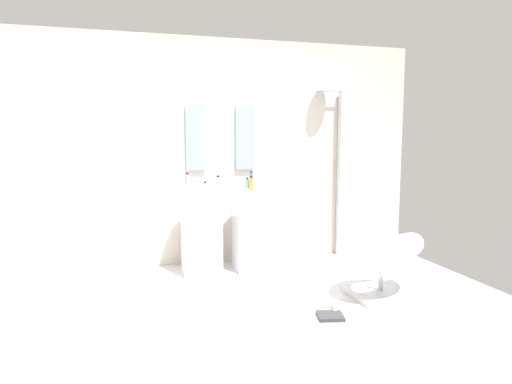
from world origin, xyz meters
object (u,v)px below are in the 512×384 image
object	(u,v)px
soap_bottle_green	(247,183)
pedestal_sink_right	(253,225)
soap_bottle_clear	(218,184)
soap_bottle_white	(205,188)
lounge_chair	(381,260)
coffee_mug	(334,308)
soap_bottle_amber	(251,184)
soap_bottle_grey	(187,182)
magazine_charcoal	(330,316)
pedestal_sink_left	(201,228)
shower_column	(343,169)
soap_bottle_blue	(251,180)

from	to	relation	value
soap_bottle_green	pedestal_sink_right	bearing A→B (deg)	-82.90
soap_bottle_clear	soap_bottle_white	xyz separation A→B (m)	(-0.16, -0.17, -0.02)
lounge_chair	coffee_mug	world-z (taller)	lounge_chair
soap_bottle_white	soap_bottle_amber	bearing A→B (deg)	6.38
soap_bottle_grey	soap_bottle_clear	distance (m)	0.34
pedestal_sink_right	soap_bottle_white	distance (m)	0.74
pedestal_sink_right	soap_bottle_white	world-z (taller)	soap_bottle_white
lounge_chair	magazine_charcoal	bearing A→B (deg)	-151.95
pedestal_sink_left	pedestal_sink_right	world-z (taller)	same
coffee_mug	soap_bottle_green	bearing A→B (deg)	102.17
lounge_chair	soap_bottle_clear	distance (m)	1.85
coffee_mug	soap_bottle_amber	xyz separation A→B (m)	(-0.38, 1.30, 0.92)
lounge_chair	coffee_mug	distance (m)	0.71
pedestal_sink_right	shower_column	distance (m)	1.41
magazine_charcoal	soap_bottle_clear	size ratio (longest dim) A/B	1.23
lounge_chair	magazine_charcoal	xyz separation A→B (m)	(-0.66, -0.35, -0.32)
soap_bottle_white	pedestal_sink_left	bearing A→B (deg)	96.84
soap_bottle_clear	soap_bottle_green	size ratio (longest dim) A/B	1.38
soap_bottle_white	coffee_mug	bearing A→B (deg)	-54.71
soap_bottle_green	soap_bottle_clear	bearing A→B (deg)	-152.81
soap_bottle_clear	soap_bottle_green	xyz separation A→B (m)	(0.37, 0.19, -0.02)
coffee_mug	soap_bottle_clear	distance (m)	1.84
shower_column	soap_bottle_amber	world-z (taller)	shower_column
soap_bottle_clear	magazine_charcoal	bearing A→B (deg)	-66.94
soap_bottle_blue	pedestal_sink_right	bearing A→B (deg)	-98.35
soap_bottle_grey	soap_bottle_white	distance (m)	0.33
coffee_mug	soap_bottle_grey	distance (m)	2.08
soap_bottle_blue	soap_bottle_white	bearing A→B (deg)	-148.85
lounge_chair	soap_bottle_clear	world-z (taller)	soap_bottle_clear
pedestal_sink_left	magazine_charcoal	bearing A→B (deg)	-61.49
pedestal_sink_right	shower_column	bearing A→B (deg)	14.62
magazine_charcoal	soap_bottle_amber	xyz separation A→B (m)	(-0.30, 1.39, 0.95)
shower_column	soap_bottle_green	world-z (taller)	shower_column
magazine_charcoal	pedestal_sink_left	bearing A→B (deg)	130.97
pedestal_sink_left	soap_bottle_green	xyz separation A→B (m)	(0.56, 0.17, 0.45)
shower_column	soap_bottle_green	distance (m)	1.28
lounge_chair	soap_bottle_blue	bearing A→B (deg)	123.66
shower_column	soap_bottle_clear	xyz separation A→B (m)	(-1.63, -0.34, -0.11)
lounge_chair	soap_bottle_green	size ratio (longest dim) A/B	9.05
coffee_mug	soap_bottle_grey	size ratio (longest dim) A/B	0.41
pedestal_sink_left	soap_bottle_amber	xyz separation A→B (m)	(0.53, -0.13, 0.47)
shower_column	soap_bottle_green	bearing A→B (deg)	-173.22
pedestal_sink_right	coffee_mug	bearing A→B (deg)	-77.23
lounge_chair	soap_bottle_grey	distance (m)	2.16
magazine_charcoal	soap_bottle_green	world-z (taller)	soap_bottle_green
soap_bottle_green	pedestal_sink_left	bearing A→B (deg)	-162.74
magazine_charcoal	soap_bottle_white	distance (m)	1.81
pedestal_sink_right	magazine_charcoal	xyz separation A→B (m)	(0.25, -1.53, -0.47)
shower_column	soap_bottle_grey	distance (m)	1.96
pedestal_sink_right	soap_bottle_green	bearing A→B (deg)	97.10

